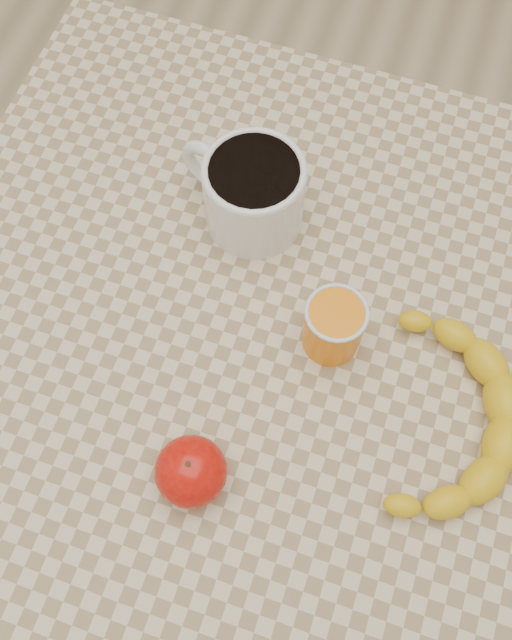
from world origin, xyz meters
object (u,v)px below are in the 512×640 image
(apple, at_px, (191,471))
(banana, at_px, (449,419))
(table, at_px, (256,355))
(orange_juice_glass, at_px, (334,326))
(coffee_mug, at_px, (252,191))

(apple, relative_size, banana, 0.27)
(table, xyz_separation_m, orange_juice_glass, (0.08, 0.01, 0.13))
(banana, bearing_deg, orange_juice_glass, 159.42)
(orange_juice_glass, xyz_separation_m, banana, (0.14, -0.05, -0.02))
(orange_juice_glass, distance_m, banana, 0.15)
(apple, xyz_separation_m, banana, (0.23, 0.14, -0.01))
(orange_juice_glass, distance_m, apple, 0.21)
(coffee_mug, height_order, apple, coffee_mug)
(table, bearing_deg, apple, -91.98)
(coffee_mug, height_order, orange_juice_glass, coffee_mug)
(orange_juice_glass, bearing_deg, table, -172.34)
(table, bearing_deg, orange_juice_glass, 7.66)
(table, bearing_deg, coffee_mug, 110.70)
(table, height_order, apple, apple)
(coffee_mug, bearing_deg, banana, -32.84)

